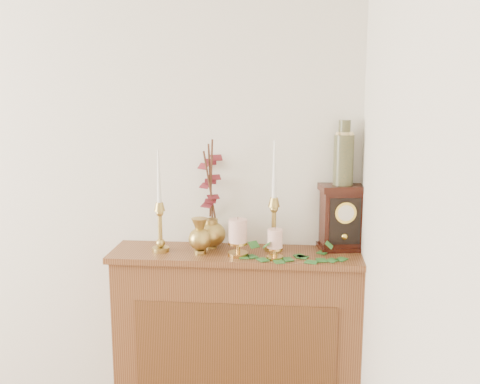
# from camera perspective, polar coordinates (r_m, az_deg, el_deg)

# --- Properties ---
(console_shelf) EXTENTS (1.24, 0.34, 0.93)m
(console_shelf) POSITION_cam_1_polar(r_m,az_deg,el_deg) (2.93, -0.26, -15.35)
(console_shelf) COLOR brown
(console_shelf) RESTS_ON ground
(candlestick_left) EXTENTS (0.08, 0.08, 0.50)m
(candlestick_left) POSITION_cam_1_polar(r_m,az_deg,el_deg) (2.74, -8.14, -2.70)
(candlestick_left) COLOR #A88D43
(candlestick_left) RESTS_ON console_shelf
(candlestick_center) EXTENTS (0.09, 0.09, 0.54)m
(candlestick_center) POSITION_cam_1_polar(r_m,az_deg,el_deg) (2.74, 3.46, -2.37)
(candlestick_center) COLOR #A88D43
(candlestick_center) RESTS_ON console_shelf
(bud_vase) EXTENTS (0.11, 0.11, 0.18)m
(bud_vase) POSITION_cam_1_polar(r_m,az_deg,el_deg) (2.70, -4.11, -4.53)
(bud_vase) COLOR #A88D43
(bud_vase) RESTS_ON console_shelf
(ginger_jar) EXTENTS (0.22, 0.24, 0.55)m
(ginger_jar) POSITION_cam_1_polar(r_m,az_deg,el_deg) (2.81, -2.99, -0.59)
(ginger_jar) COLOR #A88D43
(ginger_jar) RESTS_ON console_shelf
(pillar_candle_left) EXTENTS (0.10, 0.10, 0.19)m
(pillar_candle_left) POSITION_cam_1_polar(r_m,az_deg,el_deg) (2.66, -0.22, -4.44)
(pillar_candle_left) COLOR #BA8C41
(pillar_candle_left) RESTS_ON console_shelf
(pillar_candle_right) EXTENTS (0.08, 0.08, 0.15)m
(pillar_candle_right) POSITION_cam_1_polar(r_m,az_deg,el_deg) (2.62, 3.58, -5.14)
(pillar_candle_right) COLOR #BA8C41
(pillar_candle_right) RESTS_ON console_shelf
(ivy_garland) EXTENTS (0.53, 0.23, 0.09)m
(ivy_garland) POSITION_cam_1_polar(r_m,az_deg,el_deg) (2.67, 4.87, -6.32)
(ivy_garland) COLOR #266124
(ivy_garland) RESTS_ON console_shelf
(mantel_clock) EXTENTS (0.24, 0.19, 0.32)m
(mantel_clock) POSITION_cam_1_polar(r_m,az_deg,el_deg) (2.80, 10.29, -2.60)
(mantel_clock) COLOR black
(mantel_clock) RESTS_ON console_shelf
(ceramic_vase) EXTENTS (0.10, 0.10, 0.31)m
(ceramic_vase) POSITION_cam_1_polar(r_m,az_deg,el_deg) (2.75, 10.48, 3.61)
(ceramic_vase) COLOR #1A352A
(ceramic_vase) RESTS_ON mantel_clock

